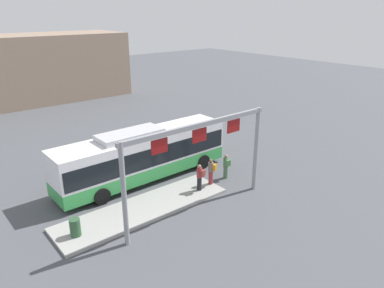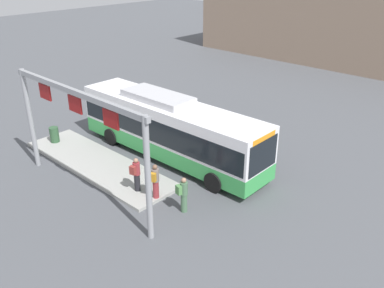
% 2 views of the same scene
% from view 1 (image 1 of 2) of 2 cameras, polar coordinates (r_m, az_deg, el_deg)
% --- Properties ---
extents(ground_plane, '(120.00, 120.00, 0.00)m').
position_cam_1_polar(ground_plane, '(24.13, -7.45, -5.46)').
color(ground_plane, '#4C4F54').
extents(platform_curb, '(10.00, 2.80, 0.16)m').
position_cam_1_polar(platform_curb, '(20.60, -7.56, -10.05)').
color(platform_curb, '#9E9E99').
rests_on(platform_curb, ground).
extents(bus_main, '(11.80, 2.80, 3.46)m').
position_cam_1_polar(bus_main, '(23.39, -7.67, -1.46)').
color(bus_main, green).
rests_on(bus_main, ground).
extents(person_boarding, '(0.49, 0.60, 1.67)m').
position_cam_1_polar(person_boarding, '(22.57, 3.06, -4.26)').
color(person_boarding, maroon).
rests_on(person_boarding, platform_curb).
extents(person_waiting_near, '(0.41, 0.57, 1.67)m').
position_cam_1_polar(person_waiting_near, '(21.79, 1.24, -5.18)').
color(person_waiting_near, black).
rests_on(person_waiting_near, platform_curb).
extents(person_waiting_mid, '(0.41, 0.57, 1.67)m').
position_cam_1_polar(person_waiting_mid, '(23.74, 5.39, -3.44)').
color(person_waiting_mid, '#476B4C').
rests_on(person_waiting_mid, ground).
extents(platform_sign_gantry, '(9.33, 0.24, 5.20)m').
position_cam_1_polar(platform_sign_gantry, '(18.56, 1.16, -0.79)').
color(platform_sign_gantry, gray).
rests_on(platform_sign_gantry, ground).
extents(trash_bin, '(0.52, 0.52, 0.90)m').
position_cam_1_polar(trash_bin, '(18.77, -17.95, -12.39)').
color(trash_bin, '#2D5133').
rests_on(trash_bin, platform_curb).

